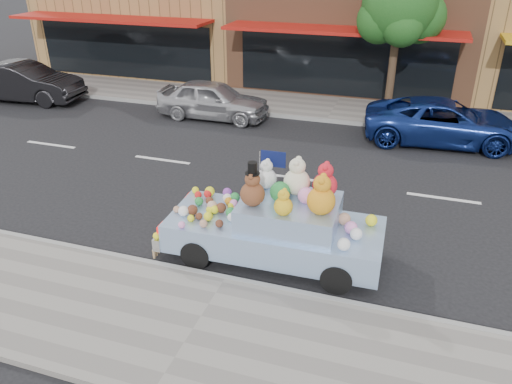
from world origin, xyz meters
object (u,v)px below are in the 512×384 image
at_px(street_tree, 400,12).
at_px(car_dark, 24,82).
at_px(car_blue, 444,122).
at_px(art_car, 277,224).
at_px(car_silver, 213,100).

distance_m(street_tree, car_dark, 14.76).
height_order(car_blue, car_dark, car_dark).
height_order(car_blue, art_car, art_car).
height_order(car_silver, car_dark, car_dark).
bearing_deg(car_dark, art_car, -126.77).
xyz_separation_m(car_blue, art_car, (-3.26, -8.06, 0.10)).
bearing_deg(street_tree, art_car, -97.36).
bearing_deg(car_dark, street_tree, -84.99).
distance_m(car_blue, car_dark, 16.13).
distance_m(street_tree, car_silver, 7.20).
bearing_deg(car_blue, car_dark, 86.88).
bearing_deg(car_blue, street_tree, 34.55).
relative_size(car_blue, car_dark, 1.06).
height_order(car_silver, art_car, art_car).
xyz_separation_m(street_tree, car_silver, (-6.10, -2.38, -3.00)).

